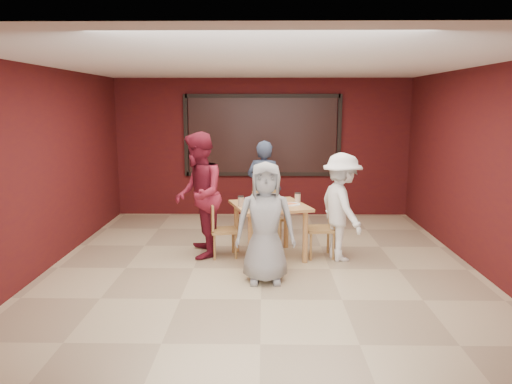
{
  "coord_description": "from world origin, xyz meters",
  "views": [
    {
      "loc": [
        0.03,
        -6.72,
        2.3
      ],
      "look_at": [
        -0.09,
        0.56,
        1.0
      ],
      "focal_mm": 35.0,
      "sensor_mm": 36.0,
      "label": 1
    }
  ],
  "objects_px": {
    "dining_table": "(270,211)",
    "chair_front": "(266,242)",
    "diner_front": "(265,223)",
    "diner_left": "(198,195)",
    "chair_back": "(266,214)",
    "chair_right": "(325,225)",
    "diner_right": "(342,207)",
    "chair_left": "(219,227)",
    "diner_back": "(264,189)"
  },
  "relations": [
    {
      "from": "dining_table",
      "to": "diner_back",
      "type": "distance_m",
      "value": 1.25
    },
    {
      "from": "chair_back",
      "to": "diner_left",
      "type": "height_order",
      "value": "diner_left"
    },
    {
      "from": "dining_table",
      "to": "chair_back",
      "type": "relative_size",
      "value": 1.48
    },
    {
      "from": "dining_table",
      "to": "chair_front",
      "type": "relative_size",
      "value": 1.61
    },
    {
      "from": "diner_front",
      "to": "diner_left",
      "type": "relative_size",
      "value": 0.84
    },
    {
      "from": "chair_left",
      "to": "diner_right",
      "type": "height_order",
      "value": "diner_right"
    },
    {
      "from": "diner_back",
      "to": "diner_left",
      "type": "bearing_deg",
      "value": 67.05
    },
    {
      "from": "chair_left",
      "to": "diner_right",
      "type": "distance_m",
      "value": 1.85
    },
    {
      "from": "chair_back",
      "to": "diner_back",
      "type": "xyz_separation_m",
      "value": [
        -0.04,
        0.45,
        0.35
      ]
    },
    {
      "from": "chair_back",
      "to": "chair_right",
      "type": "distance_m",
      "value": 1.17
    },
    {
      "from": "chair_back",
      "to": "diner_left",
      "type": "xyz_separation_m",
      "value": [
        -1.02,
        -0.75,
        0.45
      ]
    },
    {
      "from": "chair_back",
      "to": "chair_left",
      "type": "xyz_separation_m",
      "value": [
        -0.71,
        -0.8,
        -0.03
      ]
    },
    {
      "from": "chair_front",
      "to": "diner_front",
      "type": "height_order",
      "value": "diner_front"
    },
    {
      "from": "diner_front",
      "to": "diner_back",
      "type": "relative_size",
      "value": 0.94
    },
    {
      "from": "chair_left",
      "to": "chair_right",
      "type": "xyz_separation_m",
      "value": [
        1.59,
        0.03,
        0.03
      ]
    },
    {
      "from": "diner_back",
      "to": "diner_right",
      "type": "relative_size",
      "value": 1.05
    },
    {
      "from": "dining_table",
      "to": "diner_back",
      "type": "bearing_deg",
      "value": 93.83
    },
    {
      "from": "diner_left",
      "to": "diner_right",
      "type": "bearing_deg",
      "value": 78.57
    },
    {
      "from": "chair_left",
      "to": "diner_right",
      "type": "bearing_deg",
      "value": -2.92
    },
    {
      "from": "dining_table",
      "to": "chair_left",
      "type": "xyz_separation_m",
      "value": [
        -0.76,
        -0.0,
        -0.24
      ]
    },
    {
      "from": "chair_left",
      "to": "diner_back",
      "type": "relative_size",
      "value": 0.49
    },
    {
      "from": "chair_left",
      "to": "chair_right",
      "type": "relative_size",
      "value": 0.93
    },
    {
      "from": "dining_table",
      "to": "diner_left",
      "type": "xyz_separation_m",
      "value": [
        -1.07,
        0.04,
        0.23
      ]
    },
    {
      "from": "diner_front",
      "to": "diner_right",
      "type": "distance_m",
      "value": 1.48
    },
    {
      "from": "diner_left",
      "to": "diner_front",
      "type": "bearing_deg",
      "value": 34.36
    },
    {
      "from": "diner_right",
      "to": "chair_left",
      "type": "bearing_deg",
      "value": 69.53
    },
    {
      "from": "chair_left",
      "to": "chair_right",
      "type": "bearing_deg",
      "value": 0.94
    },
    {
      "from": "chair_right",
      "to": "diner_back",
      "type": "xyz_separation_m",
      "value": [
        -0.92,
        1.22,
        0.34
      ]
    },
    {
      "from": "diner_front",
      "to": "diner_right",
      "type": "height_order",
      "value": "diner_right"
    },
    {
      "from": "diner_left",
      "to": "chair_front",
      "type": "bearing_deg",
      "value": 44.19
    },
    {
      "from": "dining_table",
      "to": "diner_back",
      "type": "relative_size",
      "value": 0.77
    },
    {
      "from": "chair_back",
      "to": "diner_front",
      "type": "height_order",
      "value": "diner_front"
    },
    {
      "from": "dining_table",
      "to": "chair_right",
      "type": "xyz_separation_m",
      "value": [
        0.83,
        0.02,
        -0.21
      ]
    },
    {
      "from": "dining_table",
      "to": "diner_right",
      "type": "distance_m",
      "value": 1.06
    },
    {
      "from": "chair_front",
      "to": "chair_right",
      "type": "xyz_separation_m",
      "value": [
        0.89,
        0.78,
        0.04
      ]
    },
    {
      "from": "chair_right",
      "to": "diner_front",
      "type": "distance_m",
      "value": 1.44
    },
    {
      "from": "diner_front",
      "to": "diner_left",
      "type": "height_order",
      "value": "diner_left"
    },
    {
      "from": "chair_left",
      "to": "diner_front",
      "type": "distance_m",
      "value": 1.31
    },
    {
      "from": "chair_back",
      "to": "diner_left",
      "type": "distance_m",
      "value": 1.35
    },
    {
      "from": "chair_left",
      "to": "chair_back",
      "type": "bearing_deg",
      "value": 48.18
    },
    {
      "from": "dining_table",
      "to": "diner_front",
      "type": "height_order",
      "value": "diner_front"
    },
    {
      "from": "chair_left",
      "to": "diner_left",
      "type": "height_order",
      "value": "diner_left"
    },
    {
      "from": "diner_back",
      "to": "diner_front",
      "type": "bearing_deg",
      "value": 106.75
    },
    {
      "from": "chair_front",
      "to": "diner_right",
      "type": "xyz_separation_m",
      "value": [
        1.11,
        0.66,
        0.34
      ]
    },
    {
      "from": "dining_table",
      "to": "chair_right",
      "type": "distance_m",
      "value": 0.86
    },
    {
      "from": "chair_back",
      "to": "diner_right",
      "type": "height_order",
      "value": "diner_right"
    },
    {
      "from": "chair_back",
      "to": "chair_right",
      "type": "height_order",
      "value": "chair_right"
    },
    {
      "from": "dining_table",
      "to": "chair_left",
      "type": "bearing_deg",
      "value": -179.72
    },
    {
      "from": "chair_left",
      "to": "diner_right",
      "type": "xyz_separation_m",
      "value": [
        1.81,
        -0.09,
        0.33
      ]
    },
    {
      "from": "dining_table",
      "to": "diner_front",
      "type": "xyz_separation_m",
      "value": [
        -0.07,
        -1.07,
        0.08
      ]
    }
  ]
}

